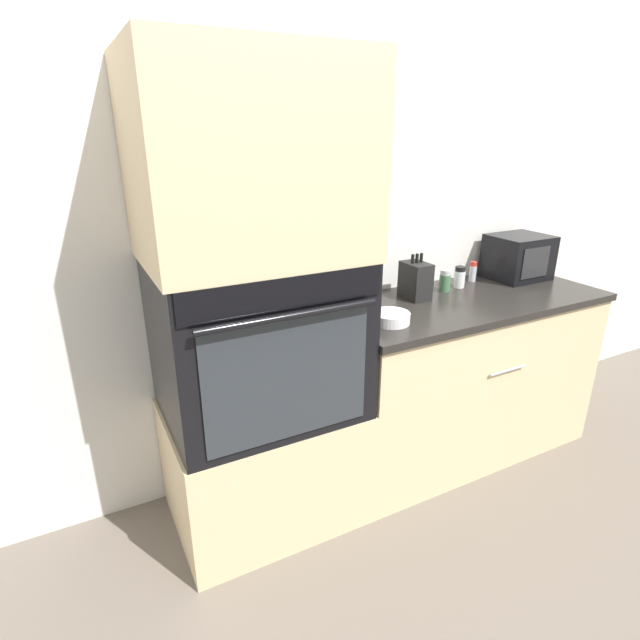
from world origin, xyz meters
TOP-DOWN VIEW (x-y plane):
  - ground_plane at (0.00, 0.00)m, footprint 12.00×12.00m
  - wall_back at (0.00, 0.63)m, footprint 8.00×0.05m
  - oven_cabinet_base at (-0.40, 0.30)m, footprint 0.80×0.60m
  - wall_oven at (-0.40, 0.30)m, footprint 0.78×0.64m
  - oven_cabinet_upper at (-0.40, 0.30)m, footprint 0.80×0.60m
  - counter_unit at (0.71, 0.30)m, footprint 1.44×0.63m
  - microwave at (1.20, 0.44)m, footprint 0.31×0.27m
  - knife_block at (0.47, 0.41)m, footprint 0.10×0.15m
  - bowl at (0.17, 0.19)m, footprint 0.17×0.17m
  - condiment_jar_near at (0.79, 0.45)m, footprint 0.06×0.06m
  - condiment_jar_mid at (0.68, 0.43)m, footprint 0.06×0.06m
  - condiment_jar_far at (0.93, 0.50)m, footprint 0.04×0.04m

SIDE VIEW (x-z plane):
  - ground_plane at x=0.00m, z-range 0.00..0.00m
  - oven_cabinet_base at x=-0.40m, z-range 0.00..0.54m
  - counter_unit at x=0.71m, z-range 0.00..0.87m
  - wall_oven at x=-0.40m, z-range 0.54..1.20m
  - bowl at x=0.17m, z-range 0.87..0.91m
  - condiment_jar_far at x=0.93m, z-range 0.87..0.98m
  - condiment_jar_mid at x=0.68m, z-range 0.87..0.98m
  - condiment_jar_near at x=0.79m, z-range 0.87..0.98m
  - knife_block at x=0.47m, z-range 0.85..1.07m
  - microwave at x=1.20m, z-range 0.87..1.11m
  - wall_back at x=0.00m, z-range 0.00..2.50m
  - oven_cabinet_upper at x=-0.40m, z-range 1.19..1.90m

